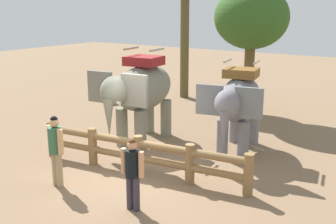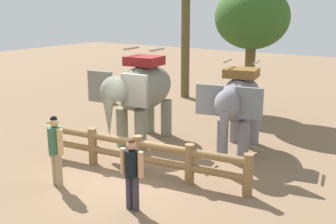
{
  "view_description": "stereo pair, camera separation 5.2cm",
  "coord_description": "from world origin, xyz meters",
  "px_view_note": "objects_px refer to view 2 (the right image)",
  "views": [
    {
      "loc": [
        6.55,
        -8.14,
        4.38
      ],
      "look_at": [
        0.0,
        1.59,
        1.4
      ],
      "focal_mm": 45.18,
      "sensor_mm": 36.0,
      "label": 1
    },
    {
      "loc": [
        6.59,
        -8.11,
        4.38
      ],
      "look_at": [
        0.0,
        1.59,
        1.4
      ],
      "focal_mm": 45.18,
      "sensor_mm": 36.0,
      "label": 2
    }
  ],
  "objects_px": {
    "elephant_near_left": "(141,91)",
    "tree_far_left": "(252,19)",
    "elephant_center": "(239,102)",
    "tourist_woman_in_black": "(56,146)",
    "tourist_man_in_blue": "(132,169)",
    "log_fence": "(138,152)"
  },
  "relations": [
    {
      "from": "log_fence",
      "to": "elephant_near_left",
      "type": "xyz_separation_m",
      "value": [
        -1.55,
        2.15,
        1.12
      ]
    },
    {
      "from": "log_fence",
      "to": "elephant_center",
      "type": "distance_m",
      "value": 3.5
    },
    {
      "from": "tourist_woman_in_black",
      "to": "tourist_man_in_blue",
      "type": "relative_size",
      "value": 1.1
    },
    {
      "from": "tourist_man_in_blue",
      "to": "tree_far_left",
      "type": "distance_m",
      "value": 9.67
    },
    {
      "from": "elephant_center",
      "to": "tourist_woman_in_black",
      "type": "bearing_deg",
      "value": -118.72
    },
    {
      "from": "tourist_woman_in_black",
      "to": "tourist_man_in_blue",
      "type": "height_order",
      "value": "tourist_woman_in_black"
    },
    {
      "from": "tourist_man_in_blue",
      "to": "tree_far_left",
      "type": "relative_size",
      "value": 0.32
    },
    {
      "from": "elephant_near_left",
      "to": "elephant_center",
      "type": "xyz_separation_m",
      "value": [
        2.99,
        0.89,
        -0.16
      ]
    },
    {
      "from": "tree_far_left",
      "to": "elephant_center",
      "type": "bearing_deg",
      "value": -70.25
    },
    {
      "from": "elephant_near_left",
      "to": "elephant_center",
      "type": "height_order",
      "value": "elephant_near_left"
    },
    {
      "from": "elephant_center",
      "to": "tourist_woman_in_black",
      "type": "relative_size",
      "value": 1.85
    },
    {
      "from": "elephant_near_left",
      "to": "tree_far_left",
      "type": "bearing_deg",
      "value": 75.05
    },
    {
      "from": "tree_far_left",
      "to": "tourist_woman_in_black",
      "type": "bearing_deg",
      "value": -96.48
    },
    {
      "from": "elephant_near_left",
      "to": "tree_far_left",
      "type": "relative_size",
      "value": 0.7
    },
    {
      "from": "tourist_woman_in_black",
      "to": "tourist_man_in_blue",
      "type": "xyz_separation_m",
      "value": [
        2.35,
        0.05,
        -0.09
      ]
    },
    {
      "from": "tourist_man_in_blue",
      "to": "tree_far_left",
      "type": "bearing_deg",
      "value": 98.17
    },
    {
      "from": "tree_far_left",
      "to": "tourist_man_in_blue",
      "type": "bearing_deg",
      "value": -81.83
    },
    {
      "from": "tourist_woman_in_black",
      "to": "tree_far_left",
      "type": "relative_size",
      "value": 0.35
    },
    {
      "from": "elephant_near_left",
      "to": "tree_far_left",
      "type": "height_order",
      "value": "tree_far_left"
    },
    {
      "from": "log_fence",
      "to": "elephant_center",
      "type": "xyz_separation_m",
      "value": [
        1.44,
        3.04,
        0.96
      ]
    },
    {
      "from": "tourist_woman_in_black",
      "to": "elephant_near_left",
      "type": "bearing_deg",
      "value": 95.42
    },
    {
      "from": "log_fence",
      "to": "tourist_man_in_blue",
      "type": "xyz_separation_m",
      "value": [
        1.17,
        -1.7,
        0.34
      ]
    }
  ]
}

